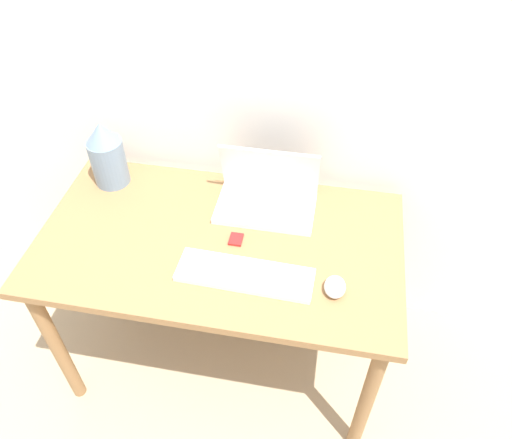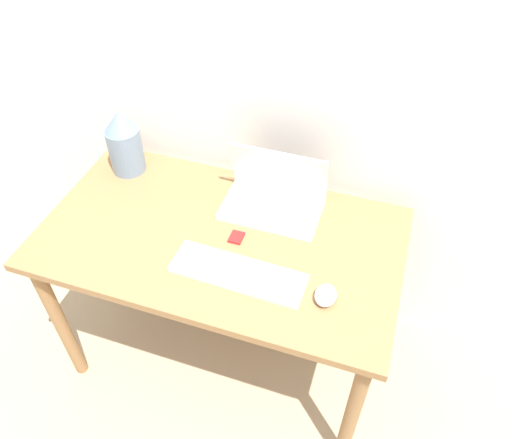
{
  "view_description": "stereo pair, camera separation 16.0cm",
  "coord_description": "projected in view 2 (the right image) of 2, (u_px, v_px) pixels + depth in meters",
  "views": [
    {
      "loc": [
        0.33,
        -0.76,
        1.94
      ],
      "look_at": [
        0.12,
        0.36,
        0.82
      ],
      "focal_mm": 35.0,
      "sensor_mm": 36.0,
      "label": 1
    },
    {
      "loc": [
        0.48,
        -0.72,
        1.94
      ],
      "look_at": [
        0.12,
        0.36,
        0.82
      ],
      "focal_mm": 35.0,
      "sensor_mm": 36.0,
      "label": 2
    }
  ],
  "objects": [
    {
      "name": "desk",
      "position": [
        221.0,
        254.0,
        1.75
      ],
      "size": [
        1.22,
        0.68,
        0.72
      ],
      "color": "olive",
      "rests_on": "ground_plane"
    },
    {
      "name": "ground_plane",
      "position": [
        198.0,
        421.0,
        1.96
      ],
      "size": [
        12.0,
        12.0,
        0.0
      ],
      "primitive_type": "plane",
      "color": "tan"
    },
    {
      "name": "mp3_player",
      "position": [
        236.0,
        237.0,
        1.67
      ],
      "size": [
        0.04,
        0.05,
        0.01
      ],
      "color": "red",
      "rests_on": "desk"
    },
    {
      "name": "keyboard",
      "position": [
        238.0,
        273.0,
        1.56
      ],
      "size": [
        0.43,
        0.14,
        0.02
      ],
      "color": "white",
      "rests_on": "desk"
    },
    {
      "name": "wall_back",
      "position": [
        258.0,
        33.0,
        1.59
      ],
      "size": [
        6.0,
        0.05,
        2.5
      ],
      "color": "white",
      "rests_on": "ground_plane"
    },
    {
      "name": "vase",
      "position": [
        124.0,
        142.0,
        1.85
      ],
      "size": [
        0.13,
        0.13,
        0.26
      ],
      "color": "slate",
      "rests_on": "desk"
    },
    {
      "name": "mouse",
      "position": [
        326.0,
        295.0,
        1.48
      ],
      "size": [
        0.07,
        0.09,
        0.04
      ],
      "color": "silver",
      "rests_on": "desk"
    },
    {
      "name": "laptop",
      "position": [
        274.0,
        196.0,
        1.76
      ],
      "size": [
        0.35,
        0.22,
        0.23
      ],
      "color": "white",
      "rests_on": "desk"
    }
  ]
}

